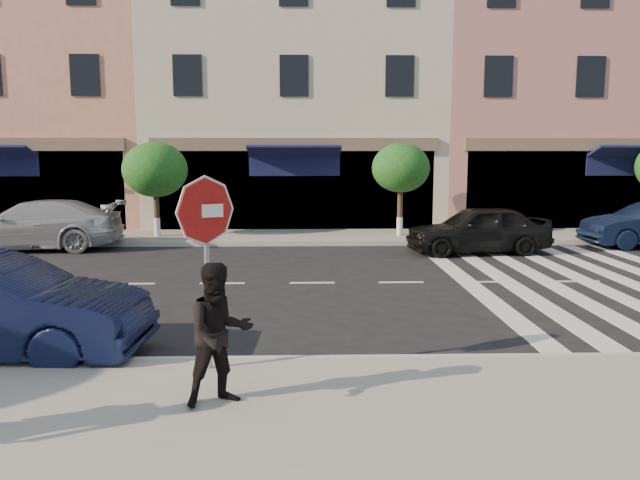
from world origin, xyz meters
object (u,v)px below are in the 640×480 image
Objects in this scene: walker at (219,334)px; car_far_mid at (478,229)px; stop_sign at (206,229)px; car_far_left at (34,225)px.

walker reaches higher than car_far_mid.
stop_sign is 11.74m from car_far_mid.
car_far_mid is at bearing 36.05° from walker.
car_far_left is 13.08m from car_far_mid.
car_far_mid is at bearing 35.26° from stop_sign.
walker reaches higher than car_far_left.
stop_sign reaches higher than car_far_mid.
stop_sign reaches higher than car_far_left.
car_far_left is at bearing -100.99° from car_far_mid.
car_far_mid is (6.22, 9.87, -1.26)m from stop_sign.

